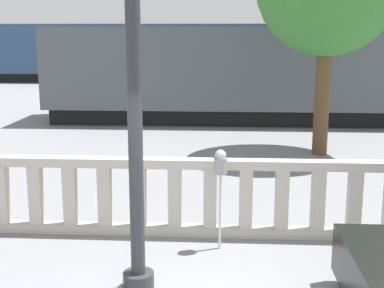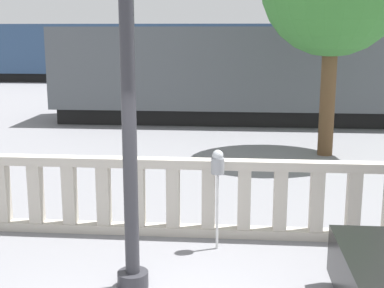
# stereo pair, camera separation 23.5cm
# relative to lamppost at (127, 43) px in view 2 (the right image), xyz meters

# --- Properties ---
(balustrade) EXTENTS (17.44, 0.24, 1.23)m
(balustrade) POSITION_rel_lamppost_xyz_m (0.85, 1.81, -2.41)
(balustrade) COLOR #BCB5A8
(balustrade) RESTS_ON ground
(lamppost) EXTENTS (0.39, 0.39, 6.20)m
(lamppost) POSITION_rel_lamppost_xyz_m (0.00, 0.00, 0.00)
(lamppost) COLOR #2D2D33
(lamppost) RESTS_ON ground
(parking_meter) EXTENTS (0.19, 0.19, 1.50)m
(parking_meter) POSITION_rel_lamppost_xyz_m (1.00, 1.30, -1.80)
(parking_meter) COLOR silver
(parking_meter) RESTS_ON ground
(train_near) EXTENTS (19.24, 3.01, 3.90)m
(train_near) POSITION_rel_lamppost_xyz_m (4.69, 12.80, -1.28)
(train_near) COLOR black
(train_near) RESTS_ON ground
(train_far) EXTENTS (25.72, 2.89, 4.18)m
(train_far) POSITION_rel_lamppost_xyz_m (-1.96, 27.61, -1.15)
(train_far) COLOR black
(train_far) RESTS_ON ground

